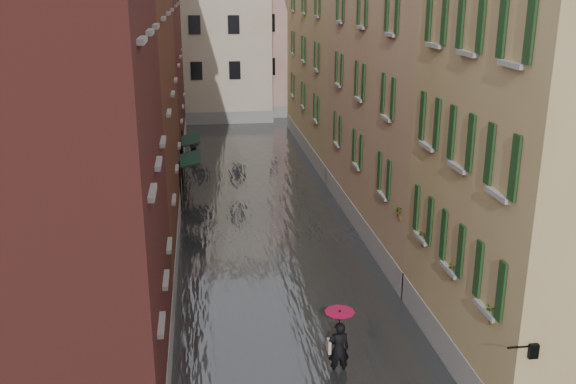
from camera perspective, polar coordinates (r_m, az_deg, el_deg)
ground at (r=21.00m, az=1.05°, el=-13.17°), size 120.00×120.00×0.00m
floodwater at (r=32.71m, az=-2.46°, el=-1.31°), size 10.00×60.00×0.20m
building_left_near at (r=16.88m, az=-21.87°, el=1.72°), size 6.00×8.00×13.00m
building_left_mid at (r=27.48m, az=-16.62°, el=7.53°), size 6.00×14.00×12.50m
building_left_far at (r=42.16m, az=-13.82°, el=12.13°), size 6.00×16.00×14.00m
building_right_near at (r=19.27m, az=23.18°, el=1.13°), size 6.00×8.00×11.50m
building_right_mid at (r=28.85m, az=12.31°, el=8.82°), size 6.00×14.00×13.00m
building_right_far at (r=43.22m, az=5.44°, el=11.01°), size 6.00×16.00×11.50m
building_end_cream at (r=55.95m, az=-8.24°, el=13.21°), size 12.00×9.00×13.00m
building_end_pink at (r=58.65m, az=0.84°, el=13.10°), size 10.00×9.00×12.00m
awning_near at (r=32.64m, az=-8.77°, el=2.78°), size 1.09×2.71×2.80m
awning_far at (r=36.86m, az=-8.71°, el=4.51°), size 1.09×2.74×2.80m
wall_lantern at (r=15.84m, az=20.83°, el=-12.97°), size 0.71×0.22×0.35m
window_planters at (r=19.64m, az=13.54°, el=-4.52°), size 0.59×8.25×0.84m
pedestrian_main at (r=18.87m, az=4.54°, el=-12.87°), size 0.87×0.87×2.06m
pedestrian_far at (r=42.83m, az=-8.39°, el=4.05°), size 0.88×0.76×1.53m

